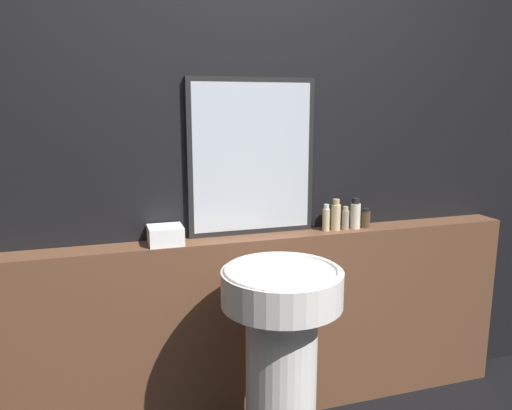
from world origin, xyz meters
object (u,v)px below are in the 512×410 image
(pedestal_sink, at_px, (281,352))
(lotion_bottle, at_px, (345,219))
(mirror, at_px, (252,157))
(hand_soap_bottle, at_px, (366,219))
(conditioner_bottle, at_px, (336,216))
(body_wash_bottle, at_px, (355,215))
(towel_stack, at_px, (165,235))
(shampoo_bottle, at_px, (326,219))

(pedestal_sink, height_order, lotion_bottle, lotion_bottle)
(mirror, height_order, hand_soap_bottle, mirror)
(conditioner_bottle, bearing_deg, body_wash_bottle, -0.00)
(pedestal_sink, distance_m, lotion_bottle, 0.83)
(mirror, height_order, towel_stack, mirror)
(shampoo_bottle, xyz_separation_m, conditioner_bottle, (0.06, 0.00, 0.01))
(shampoo_bottle, xyz_separation_m, lotion_bottle, (0.11, 0.00, -0.01))
(mirror, height_order, conditioner_bottle, mirror)
(pedestal_sink, bearing_deg, lotion_bottle, 40.36)
(conditioner_bottle, height_order, lotion_bottle, conditioner_bottle)
(mirror, distance_m, conditioner_bottle, 0.55)
(pedestal_sink, bearing_deg, towel_stack, 133.54)
(towel_stack, relative_size, hand_soap_bottle, 1.54)
(towel_stack, bearing_deg, hand_soap_bottle, 0.00)
(pedestal_sink, bearing_deg, hand_soap_bottle, 34.60)
(shampoo_bottle, xyz_separation_m, body_wash_bottle, (0.17, -0.00, 0.01))
(conditioner_bottle, height_order, hand_soap_bottle, conditioner_bottle)
(pedestal_sink, relative_size, towel_stack, 5.99)
(pedestal_sink, xyz_separation_m, conditioner_bottle, (0.47, 0.44, 0.48))
(mirror, height_order, shampoo_bottle, mirror)
(lotion_bottle, xyz_separation_m, hand_soap_bottle, (0.12, 0.00, -0.01))
(shampoo_bottle, bearing_deg, lotion_bottle, 0.00)
(towel_stack, relative_size, lotion_bottle, 1.31)
(conditioner_bottle, relative_size, lotion_bottle, 1.35)
(lotion_bottle, bearing_deg, pedestal_sink, -139.64)
(towel_stack, relative_size, conditioner_bottle, 0.97)
(towel_stack, xyz_separation_m, conditioner_bottle, (0.89, 0.00, 0.03))
(lotion_bottle, bearing_deg, shampoo_bottle, 180.00)
(lotion_bottle, bearing_deg, towel_stack, 180.00)
(conditioner_bottle, bearing_deg, shampoo_bottle, 180.00)
(hand_soap_bottle, bearing_deg, shampoo_bottle, 180.00)
(towel_stack, height_order, conditioner_bottle, conditioner_bottle)
(pedestal_sink, xyz_separation_m, body_wash_bottle, (0.58, 0.44, 0.48))
(body_wash_bottle, bearing_deg, conditioner_bottle, 180.00)
(pedestal_sink, relative_size, body_wash_bottle, 5.91)
(shampoo_bottle, height_order, lotion_bottle, shampoo_bottle)
(pedestal_sink, height_order, hand_soap_bottle, hand_soap_bottle)
(conditioner_bottle, xyz_separation_m, lotion_bottle, (0.06, 0.00, -0.02))
(towel_stack, height_order, shampoo_bottle, shampoo_bottle)
(hand_soap_bottle, bearing_deg, body_wash_bottle, -180.00)
(mirror, bearing_deg, body_wash_bottle, -6.66)
(conditioner_bottle, bearing_deg, lotion_bottle, 0.00)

